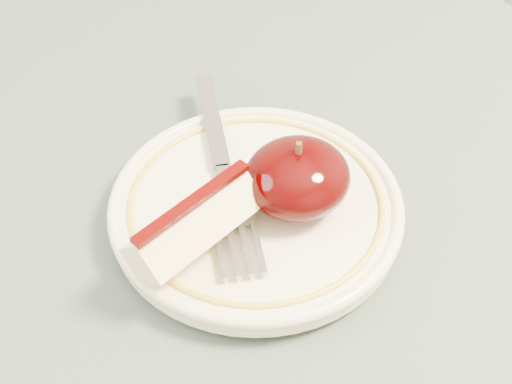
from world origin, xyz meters
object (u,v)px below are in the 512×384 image
plate (256,207)px  fork (223,169)px  table (115,344)px  apple_half (297,178)px

plate → fork: bearing=101.2°
table → fork: 0.15m
plate → apple_half: bearing=-25.5°
plate → fork: (-0.01, 0.03, 0.01)m
plate → apple_half: size_ratio=2.80×
table → apple_half: (0.13, -0.02, 0.13)m
apple_half → fork: bearing=123.7°
fork → plate: bearing=-150.0°
table → apple_half: bearing=-10.2°
apple_half → table: bearing=169.8°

